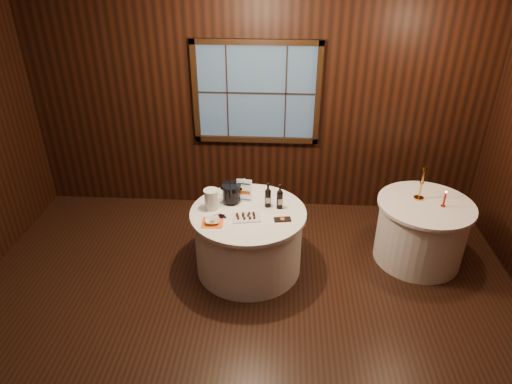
# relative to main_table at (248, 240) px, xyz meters

# --- Properties ---
(ground) EXTENTS (6.00, 6.00, 0.00)m
(ground) POSITION_rel_main_table_xyz_m (0.00, -1.00, -0.39)
(ground) COLOR black
(ground) RESTS_ON ground
(back_wall) EXTENTS (6.00, 0.10, 3.00)m
(back_wall) POSITION_rel_main_table_xyz_m (0.00, 1.48, 1.16)
(back_wall) COLOR black
(back_wall) RESTS_ON ground
(main_table) EXTENTS (1.28, 1.28, 0.77)m
(main_table) POSITION_rel_main_table_xyz_m (0.00, 0.00, 0.00)
(main_table) COLOR white
(main_table) RESTS_ON ground
(side_table) EXTENTS (1.08, 1.08, 0.77)m
(side_table) POSITION_rel_main_table_xyz_m (2.00, 0.30, 0.00)
(side_table) COLOR white
(side_table) RESTS_ON ground
(sign_stand) EXTENTS (0.17, 0.10, 0.28)m
(sign_stand) POSITION_rel_main_table_xyz_m (-0.06, 0.24, 0.48)
(sign_stand) COLOR silver
(sign_stand) RESTS_ON main_table
(port_bottle_left) EXTENTS (0.07, 0.07, 0.29)m
(port_bottle_left) POSITION_rel_main_table_xyz_m (0.21, 0.12, 0.51)
(port_bottle_left) COLOR black
(port_bottle_left) RESTS_ON main_table
(port_bottle_right) EXTENTS (0.07, 0.08, 0.29)m
(port_bottle_right) POSITION_rel_main_table_xyz_m (0.34, 0.10, 0.51)
(port_bottle_right) COLOR black
(port_bottle_right) RESTS_ON main_table
(ice_bucket) EXTENTS (0.22, 0.22, 0.22)m
(ice_bucket) POSITION_rel_main_table_xyz_m (-0.20, 0.19, 0.50)
(ice_bucket) COLOR black
(ice_bucket) RESTS_ON main_table
(chocolate_plate) EXTENTS (0.32, 0.24, 0.04)m
(chocolate_plate) POSITION_rel_main_table_xyz_m (-0.01, -0.14, 0.40)
(chocolate_plate) COLOR white
(chocolate_plate) RESTS_ON main_table
(chocolate_box) EXTENTS (0.19, 0.12, 0.02)m
(chocolate_box) POSITION_rel_main_table_xyz_m (0.38, -0.15, 0.39)
(chocolate_box) COLOR black
(chocolate_box) RESTS_ON main_table
(grape_bunch) EXTENTS (0.16, 0.09, 0.04)m
(grape_bunch) POSITION_rel_main_table_xyz_m (-0.27, -0.13, 0.40)
(grape_bunch) COLOR black
(grape_bunch) RESTS_ON main_table
(glass_pitcher) EXTENTS (0.21, 0.16, 0.23)m
(glass_pitcher) POSITION_rel_main_table_xyz_m (-0.40, 0.04, 0.50)
(glass_pitcher) COLOR silver
(glass_pitcher) RESTS_ON main_table
(orange_napkin) EXTENTS (0.23, 0.23, 0.00)m
(orange_napkin) POSITION_rel_main_table_xyz_m (-0.36, -0.25, 0.38)
(orange_napkin) COLOR #F85F14
(orange_napkin) RESTS_ON main_table
(cracker_bowl) EXTENTS (0.17, 0.17, 0.04)m
(cracker_bowl) POSITION_rel_main_table_xyz_m (-0.36, -0.25, 0.41)
(cracker_bowl) COLOR white
(cracker_bowl) RESTS_ON orange_napkin
(brass_candlestick) EXTENTS (0.11, 0.11, 0.41)m
(brass_candlestick) POSITION_rel_main_table_xyz_m (1.93, 0.39, 0.53)
(brass_candlestick) COLOR #CF8D40
(brass_candlestick) RESTS_ON side_table
(red_candle) EXTENTS (0.05, 0.05, 0.20)m
(red_candle) POSITION_rel_main_table_xyz_m (2.16, 0.23, 0.46)
(red_candle) COLOR #CF8D40
(red_candle) RESTS_ON side_table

